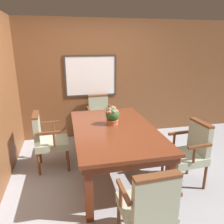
# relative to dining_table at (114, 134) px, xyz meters

# --- Properties ---
(ground_plane) EXTENTS (14.00, 14.00, 0.00)m
(ground_plane) POSITION_rel_dining_table_xyz_m (0.00, -0.16, -0.68)
(ground_plane) COLOR #93969E
(wall_back) EXTENTS (7.20, 0.08, 2.45)m
(wall_back) POSITION_rel_dining_table_xyz_m (0.00, 1.66, 0.54)
(wall_back) COLOR brown
(wall_back) RESTS_ON ground_plane
(dining_table) EXTENTS (1.18, 1.92, 0.77)m
(dining_table) POSITION_rel_dining_table_xyz_m (0.00, 0.00, 0.00)
(dining_table) COLOR maroon
(dining_table) RESTS_ON ground_plane
(chair_head_far) EXTENTS (0.51, 0.52, 0.94)m
(chair_head_far) POSITION_rel_dining_table_xyz_m (0.00, 1.38, -0.16)
(chair_head_far) COLOR brown
(chair_head_far) RESTS_ON ground_plane
(chair_left_far) EXTENTS (0.52, 0.52, 0.94)m
(chair_left_far) POSITION_rel_dining_table_xyz_m (-1.00, 0.42, -0.16)
(chair_left_far) COLOR brown
(chair_left_far) RESTS_ON ground_plane
(chair_head_near) EXTENTS (0.52, 0.52, 0.94)m
(chair_head_near) POSITION_rel_dining_table_xyz_m (0.01, -1.36, -0.16)
(chair_head_near) COLOR brown
(chair_head_near) RESTS_ON ground_plane
(chair_right_near) EXTENTS (0.54, 0.53, 0.94)m
(chair_right_near) POSITION_rel_dining_table_xyz_m (0.99, -0.45, -0.16)
(chair_right_near) COLOR brown
(chair_right_near) RESTS_ON ground_plane
(potted_plant) EXTENTS (0.21, 0.21, 0.28)m
(potted_plant) POSITION_rel_dining_table_xyz_m (0.01, 0.16, 0.23)
(potted_plant) COLOR #B2603D
(potted_plant) RESTS_ON dining_table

